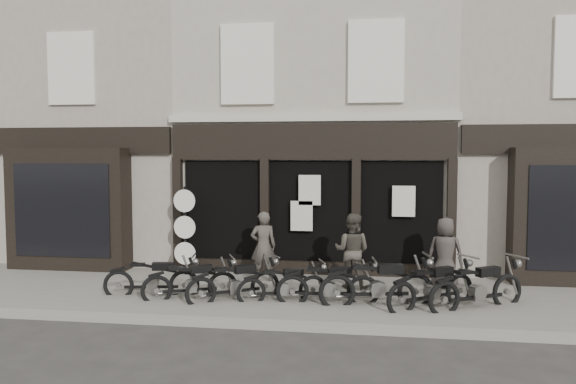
# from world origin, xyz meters

# --- Properties ---
(ground_plane) EXTENTS (90.00, 90.00, 0.00)m
(ground_plane) POSITION_xyz_m (0.00, 0.00, 0.00)
(ground_plane) COLOR #2D2B28
(ground_plane) RESTS_ON ground
(pavement) EXTENTS (30.00, 4.20, 0.12)m
(pavement) POSITION_xyz_m (0.00, 0.90, 0.06)
(pavement) COLOR #6A655D
(pavement) RESTS_ON ground_plane
(kerb) EXTENTS (30.00, 0.25, 0.13)m
(kerb) POSITION_xyz_m (0.00, -1.25, 0.07)
(kerb) COLOR gray
(kerb) RESTS_ON ground_plane
(central_building) EXTENTS (7.30, 6.22, 8.34)m
(central_building) POSITION_xyz_m (0.00, 5.95, 4.08)
(central_building) COLOR #A59D8D
(central_building) RESTS_ON ground
(neighbour_left) EXTENTS (5.60, 6.73, 8.34)m
(neighbour_left) POSITION_xyz_m (-6.35, 5.90, 4.04)
(neighbour_left) COLOR gray
(neighbour_left) RESTS_ON ground
(neighbour_right) EXTENTS (5.60, 6.73, 8.34)m
(neighbour_right) POSITION_xyz_m (6.35, 5.90, 4.04)
(neighbour_right) COLOR gray
(neighbour_right) RESTS_ON ground
(motorcycle_0) EXTENTS (2.06, 0.66, 0.99)m
(motorcycle_0) POSITION_xyz_m (-3.14, 0.33, 0.39)
(motorcycle_0) COLOR black
(motorcycle_0) RESTS_ON ground
(motorcycle_1) EXTENTS (1.90, 1.07, 0.97)m
(motorcycle_1) POSITION_xyz_m (-2.23, 0.21, 0.39)
(motorcycle_1) COLOR black
(motorcycle_1) RESTS_ON ground
(motorcycle_2) EXTENTS (1.84, 1.36, 1.00)m
(motorcycle_2) POSITION_xyz_m (-1.29, 0.22, 0.40)
(motorcycle_2) COLOR black
(motorcycle_2) RESTS_ON ground
(motorcycle_3) EXTENTS (1.84, 0.88, 0.92)m
(motorcycle_3) POSITION_xyz_m (-0.28, 0.32, 0.36)
(motorcycle_3) COLOR black
(motorcycle_3) RESTS_ON ground
(motorcycle_4) EXTENTS (2.13, 0.59, 1.02)m
(motorcycle_4) POSITION_xyz_m (0.67, 0.28, 0.41)
(motorcycle_4) COLOR black
(motorcycle_4) RESTS_ON ground
(motorcycle_5) EXTENTS (2.33, 0.85, 1.13)m
(motorcycle_5) POSITION_xyz_m (1.66, 0.25, 0.45)
(motorcycle_5) COLOR black
(motorcycle_5) RESTS_ON ground
(motorcycle_6) EXTENTS (1.91, 1.54, 1.06)m
(motorcycle_6) POSITION_xyz_m (2.74, 0.28, 0.42)
(motorcycle_6) COLOR black
(motorcycle_6) RESTS_ON ground
(motorcycle_7) EXTENTS (2.06, 1.43, 1.10)m
(motorcycle_7) POSITION_xyz_m (3.61, 0.31, 0.44)
(motorcycle_7) COLOR black
(motorcycle_7) RESTS_ON ground
(man_left) EXTENTS (0.68, 0.53, 1.67)m
(man_left) POSITION_xyz_m (-1.02, 1.98, 0.95)
(man_left) COLOR #413C35
(man_left) RESTS_ON pavement
(man_centre) EXTENTS (0.95, 0.82, 1.69)m
(man_centre) POSITION_xyz_m (1.10, 1.58, 0.97)
(man_centre) COLOR #403C34
(man_centre) RESTS_ON pavement
(man_right) EXTENTS (0.86, 0.64, 1.60)m
(man_right) POSITION_xyz_m (3.19, 1.90, 0.92)
(man_right) COLOR #39322F
(man_right) RESTS_ON pavement
(advert_sign_post) EXTENTS (0.57, 0.37, 2.34)m
(advert_sign_post) POSITION_xyz_m (-3.08, 2.36, 1.14)
(advert_sign_post) COLOR black
(advert_sign_post) RESTS_ON ground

